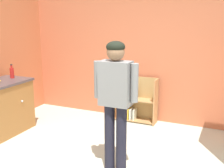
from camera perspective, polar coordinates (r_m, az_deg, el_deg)
name	(u,v)px	position (r m, az deg, el deg)	size (l,w,h in m)	color
back_wall	(156,50)	(5.23, 9.03, 6.81)	(5.20, 0.06, 2.70)	#CB6945
bookshelf	(133,102)	(5.35, 4.42, -3.65)	(0.80, 0.28, 0.85)	tan
standing_person	(116,95)	(3.37, 0.73, -2.28)	(0.57, 0.23, 1.67)	black
ketchup_bottle	(12,73)	(5.19, -19.82, 2.22)	(0.07, 0.07, 0.25)	red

